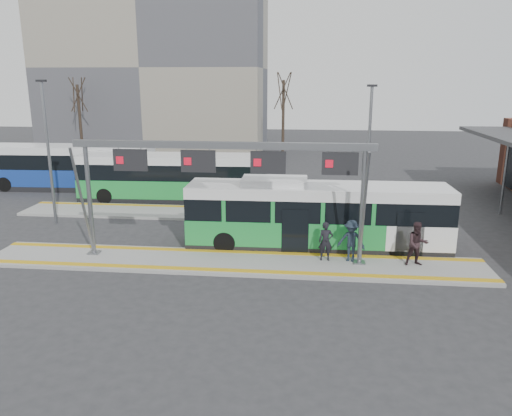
{
  "coord_description": "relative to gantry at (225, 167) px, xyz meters",
  "views": [
    {
      "loc": [
        3.17,
        -20.44,
        7.94
      ],
      "look_at": [
        0.7,
        3.0,
        1.79
      ],
      "focal_mm": 35.0,
      "sensor_mm": 36.0,
      "label": 1
    }
  ],
  "objects": [
    {
      "name": "apartment_block",
      "position": [
        -13.65,
        35.75,
        4.91
      ],
      "size": [
        24.5,
        12.5,
        18.4
      ],
      "color": "gray",
      "rests_on": "ground"
    },
    {
      "name": "gantry",
      "position": [
        0.0,
        0.0,
        0.0
      ],
      "size": [
        13.0,
        1.68,
        5.2
      ],
      "color": "slate",
      "rests_on": "platform_main"
    },
    {
      "name": "lamp_west",
      "position": [
        -10.57,
        5.03,
        -0.12
      ],
      "size": [
        0.5,
        0.25,
        7.87
      ],
      "color": "slate",
      "rests_on": "ground"
    },
    {
      "name": "tree_far",
      "position": [
        -19.37,
        27.79,
        2.01
      ],
      "size": [
        1.4,
        1.4,
        8.32
      ],
      "color": "#382B21",
      "rests_on": "ground"
    },
    {
      "name": "platform_main",
      "position": [
        0.35,
        -0.25,
        -4.22
      ],
      "size": [
        22.0,
        3.0,
        0.15
      ],
      "primitive_type": "cube",
      "color": "gray",
      "rests_on": "ground"
    },
    {
      "name": "hero_bus",
      "position": [
        3.98,
        2.39,
        -2.75
      ],
      "size": [
        12.34,
        2.79,
        3.38
      ],
      "rotation": [
        0.0,
        0.0,
        0.01
      ],
      "color": "black",
      "rests_on": "ground"
    },
    {
      "name": "tactile_second",
      "position": [
        -3.65,
        8.9,
        -4.14
      ],
      "size": [
        20.0,
        0.35,
        0.02
      ],
      "color": "#C59117",
      "rests_on": "platform_second"
    },
    {
      "name": "tree_left",
      "position": [
        -3.54,
        32.08,
        2.2
      ],
      "size": [
        1.4,
        1.4,
        8.57
      ],
      "color": "#382B21",
      "rests_on": "ground"
    },
    {
      "name": "tree_mid",
      "position": [
        0.95,
        29.47,
        2.38
      ],
      "size": [
        1.4,
        1.4,
        8.81
      ],
      "color": "#382B21",
      "rests_on": "ground"
    },
    {
      "name": "bg_bus_green",
      "position": [
        -5.3,
        10.98,
        -2.77
      ],
      "size": [
        12.44,
        2.99,
        3.09
      ],
      "rotation": [
        0.0,
        0.0,
        0.03
      ],
      "color": "black",
      "rests_on": "ground"
    },
    {
      "name": "tactile_main",
      "position": [
        0.35,
        -0.25,
        -4.14
      ],
      "size": [
        22.0,
        2.65,
        0.02
      ],
      "color": "#C59117",
      "rests_on": "platform_main"
    },
    {
      "name": "passenger_a",
      "position": [
        4.38,
        0.28,
        -3.29
      ],
      "size": [
        0.65,
        0.45,
        1.72
      ],
      "primitive_type": "imported",
      "rotation": [
        0.0,
        0.0,
        0.06
      ],
      "color": "black",
      "rests_on": "platform_main"
    },
    {
      "name": "bg_bus_blue",
      "position": [
        -13.94,
        13.79,
        -2.72
      ],
      "size": [
        12.38,
        3.21,
        3.21
      ],
      "rotation": [
        0.0,
        0.0,
        0.04
      ],
      "color": "black",
      "rests_on": "ground"
    },
    {
      "name": "lamp_east",
      "position": [
        6.68,
        5.98,
        -0.24
      ],
      "size": [
        0.5,
        0.25,
        7.63
      ],
      "color": "slate",
      "rests_on": "ground"
    },
    {
      "name": "platform_second",
      "position": [
        -3.65,
        7.75,
        -4.22
      ],
      "size": [
        20.0,
        3.0,
        0.15
      ],
      "primitive_type": "cube",
      "color": "gray",
      "rests_on": "ground"
    },
    {
      "name": "passenger_c",
      "position": [
        5.49,
        0.27,
        -3.22
      ],
      "size": [
        1.33,
        0.97,
        1.86
      ],
      "primitive_type": "imported",
      "rotation": [
        0.0,
        0.0,
        -0.26
      ],
      "color": "#1C2632",
      "rests_on": "platform_main"
    },
    {
      "name": "passenger_b",
      "position": [
        8.24,
        0.06,
        -3.19
      ],
      "size": [
        1.01,
        0.83,
        1.91
      ],
      "primitive_type": "imported",
      "rotation": [
        0.0,
        0.0,
        0.12
      ],
      "color": "#2E1F22",
      "rests_on": "platform_main"
    },
    {
      "name": "ground",
      "position": [
        0.35,
        -0.25,
        -4.3
      ],
      "size": [
        120.0,
        120.0,
        0.0
      ],
      "primitive_type": "plane",
      "color": "#2D2D30",
      "rests_on": "ground"
    }
  ]
}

